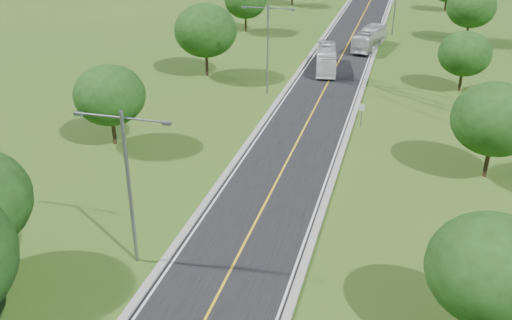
% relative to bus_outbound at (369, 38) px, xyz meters
% --- Properties ---
extents(ground, '(260.00, 260.00, 0.00)m').
position_rel_bus_outbound_xyz_m(ground, '(-3.20, -8.31, -1.52)').
color(ground, '#2D5618').
rests_on(ground, ground).
extents(road, '(8.00, 150.00, 0.06)m').
position_rel_bus_outbound_xyz_m(road, '(-3.20, -2.31, -1.49)').
color(road, black).
rests_on(road, ground).
extents(curb_left, '(0.50, 150.00, 0.22)m').
position_rel_bus_outbound_xyz_m(curb_left, '(-7.45, -2.31, -1.41)').
color(curb_left, gray).
rests_on(curb_left, ground).
extents(curb_right, '(0.50, 150.00, 0.22)m').
position_rel_bus_outbound_xyz_m(curb_right, '(1.05, -2.31, -1.41)').
color(curb_right, gray).
rests_on(curb_right, ground).
extents(speed_limit_sign, '(0.55, 0.09, 2.40)m').
position_rel_bus_outbound_xyz_m(speed_limit_sign, '(2.00, -30.32, 0.08)').
color(speed_limit_sign, slate).
rests_on(speed_limit_sign, ground).
extents(streetlight_near_left, '(5.90, 0.25, 10.00)m').
position_rel_bus_outbound_xyz_m(streetlight_near_left, '(-9.20, -56.31, 4.43)').
color(streetlight_near_left, slate).
rests_on(streetlight_near_left, ground).
extents(streetlight_mid_left, '(5.90, 0.25, 10.00)m').
position_rel_bus_outbound_xyz_m(streetlight_mid_left, '(-9.20, -23.31, 4.43)').
color(streetlight_mid_left, slate).
rests_on(streetlight_mid_left, ground).
extents(tree_lb, '(6.30, 6.30, 7.33)m').
position_rel_bus_outbound_xyz_m(tree_lb, '(-19.20, -40.31, 3.13)').
color(tree_lb, black).
rests_on(tree_lb, ground).
extents(tree_lc, '(7.56, 7.56, 8.79)m').
position_rel_bus_outbound_xyz_m(tree_lc, '(-18.20, -18.31, 4.06)').
color(tree_lc, black).
rests_on(tree_lc, ground).
extents(tree_ld, '(6.72, 6.72, 7.82)m').
position_rel_bus_outbound_xyz_m(tree_ld, '(-20.20, 5.69, 3.44)').
color(tree_ld, black).
rests_on(tree_ld, ground).
extents(tree_ra, '(6.30, 6.30, 7.33)m').
position_rel_bus_outbound_xyz_m(tree_ra, '(10.80, -58.31, 3.13)').
color(tree_ra, black).
rests_on(tree_ra, ground).
extents(tree_rb, '(6.72, 6.72, 7.82)m').
position_rel_bus_outbound_xyz_m(tree_rb, '(12.80, -38.31, 3.44)').
color(tree_rb, black).
rests_on(tree_rb, ground).
extents(tree_rc, '(5.88, 5.88, 6.84)m').
position_rel_bus_outbound_xyz_m(tree_rc, '(11.80, -16.31, 2.82)').
color(tree_rc, black).
rests_on(tree_rc, ground).
extents(tree_rd, '(7.14, 7.14, 8.30)m').
position_rel_bus_outbound_xyz_m(tree_rd, '(13.80, 7.69, 3.75)').
color(tree_rd, black).
rests_on(tree_rd, ground).
extents(bus_outbound, '(4.19, 10.73, 2.92)m').
position_rel_bus_outbound_xyz_m(bus_outbound, '(0.00, 0.00, 0.00)').
color(bus_outbound, silver).
rests_on(bus_outbound, road).
extents(bus_inbound, '(3.91, 10.29, 2.80)m').
position_rel_bus_outbound_xyz_m(bus_inbound, '(-4.32, -12.30, -0.06)').
color(bus_inbound, white).
rests_on(bus_inbound, road).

